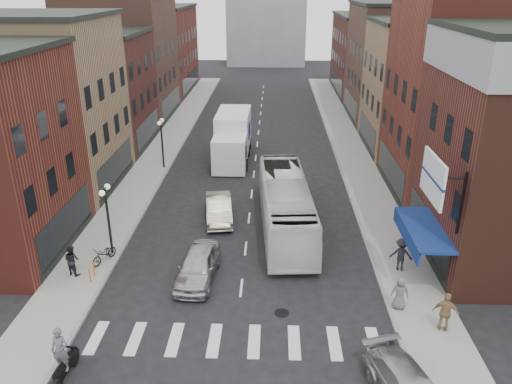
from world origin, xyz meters
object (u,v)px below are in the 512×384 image
at_px(motorcycle_rider, 62,357).
at_px(ped_right_a, 401,254).
at_px(bike_rack, 92,272).
at_px(sedan_left_far, 219,209).
at_px(ped_right_c, 400,293).
at_px(sedan_left_near, 198,266).
at_px(box_truck, 232,138).
at_px(ped_left_solo, 72,260).
at_px(streetlamp_near, 107,208).
at_px(parked_bicycle, 104,254).
at_px(ped_right_b, 446,312).
at_px(transit_bus, 285,205).
at_px(billboard_sign, 435,179).
at_px(streetlamp_far, 162,134).

height_order(motorcycle_rider, ped_right_a, motorcycle_rider).
xyz_separation_m(bike_rack, sedan_left_far, (5.69, 7.43, 0.20)).
relative_size(motorcycle_rider, ped_right_c, 1.49).
height_order(bike_rack, sedan_left_near, sedan_left_near).
xyz_separation_m(motorcycle_rider, sedan_left_near, (4.03, 7.27, -0.36)).
bearing_deg(box_truck, ped_left_solo, -109.21).
height_order(motorcycle_rider, ped_right_c, motorcycle_rider).
bearing_deg(ped_right_c, ped_right_a, -89.35).
xyz_separation_m(streetlamp_near, ped_left_solo, (-1.33, -2.25, -1.93)).
relative_size(sedan_left_near, sedan_left_far, 1.02).
height_order(parked_bicycle, ped_right_b, ped_right_b).
relative_size(motorcycle_rider, transit_bus, 0.21).
height_order(box_truck, transit_bus, box_truck).
relative_size(bike_rack, parked_bicycle, 0.45).
relative_size(box_truck, parked_bicycle, 5.08).
xyz_separation_m(bike_rack, sedan_left_near, (5.33, 0.43, 0.23)).
relative_size(billboard_sign, motorcycle_rider, 1.52).
distance_m(transit_bus, ped_left_solo, 12.47).
xyz_separation_m(streetlamp_far, ped_right_a, (15.63, -15.18, -1.86)).
bearing_deg(transit_bus, ped_left_solo, -156.11).
distance_m(streetlamp_near, motorcycle_rider, 9.76).
xyz_separation_m(parked_bicycle, ped_left_solo, (-1.23, -1.28, 0.37)).
relative_size(streetlamp_near, transit_bus, 0.35).
relative_size(parked_bicycle, ped_left_solo, 1.06).
relative_size(billboard_sign, streetlamp_near, 0.90).
xyz_separation_m(transit_bus, ped_right_c, (5.11, -8.14, -0.65)).
distance_m(billboard_sign, sedan_left_far, 14.39).
height_order(sedan_left_far, ped_right_c, ped_right_c).
bearing_deg(box_truck, sedan_left_near, -90.31).
bearing_deg(ped_right_a, box_truck, -46.25).
bearing_deg(sedan_left_near, ped_right_c, -9.64).
relative_size(transit_bus, ped_left_solo, 6.99).
bearing_deg(ped_right_b, streetlamp_near, -2.67).
bearing_deg(motorcycle_rider, ped_right_b, 17.65).
bearing_deg(ped_right_b, streetlamp_far, -33.00).
distance_m(streetlamp_far, box_truck, 6.09).
bearing_deg(streetlamp_far, ped_right_a, -44.16).
relative_size(transit_bus, ped_right_a, 6.47).
distance_m(streetlamp_near, ped_right_c, 15.62).
xyz_separation_m(ped_right_a, ped_right_c, (-0.83, -3.42, -0.08)).
bearing_deg(transit_bus, billboard_sign, -52.04).
distance_m(streetlamp_far, bike_rack, 16.87).
bearing_deg(ped_right_c, streetlamp_far, -37.15).
bearing_deg(ped_right_a, streetlamp_far, -30.32).
bearing_deg(ped_right_b, ped_right_c, -26.52).
relative_size(motorcycle_rider, ped_right_a, 1.36).
relative_size(box_truck, ped_left_solo, 5.38).
bearing_deg(ped_right_c, billboard_sign, -122.73).
relative_size(streetlamp_far, sedan_left_near, 0.89).
relative_size(billboard_sign, bike_rack, 4.62).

